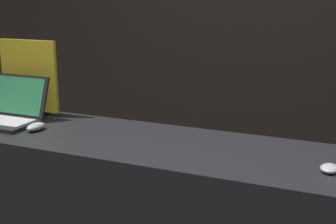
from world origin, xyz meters
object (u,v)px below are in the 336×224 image
(laptop_front, at_px, (7,112))
(mouse_front, at_px, (36,127))
(promo_stand_front, at_px, (29,79))
(mouse_back, at_px, (330,168))

(laptop_front, distance_m, mouse_front, 0.25)
(promo_stand_front, distance_m, mouse_back, 1.68)
(mouse_front, bearing_deg, mouse_back, 0.11)
(laptop_front, distance_m, promo_stand_front, 0.24)
(laptop_front, bearing_deg, mouse_back, -2.17)
(mouse_front, relative_size, mouse_back, 1.24)
(promo_stand_front, relative_size, mouse_back, 4.47)
(laptop_front, xyz_separation_m, promo_stand_front, (0.00, 0.19, 0.14))
(mouse_back, bearing_deg, laptop_front, 177.83)
(laptop_front, xyz_separation_m, mouse_front, (0.24, -0.06, -0.04))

